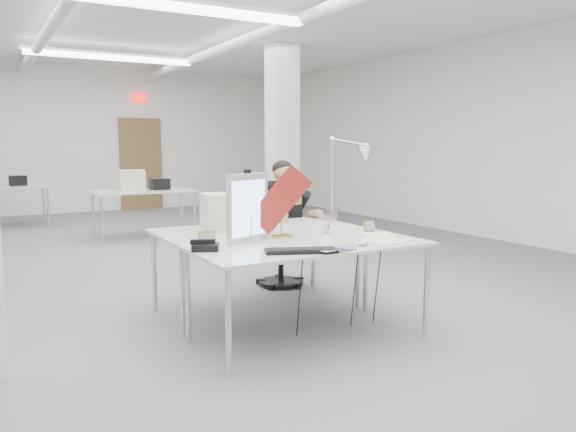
# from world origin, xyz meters

# --- Properties ---
(room_shell) EXTENTS (10.04, 14.04, 3.24)m
(room_shell) POSITION_xyz_m (0.04, 0.13, 1.69)
(room_shell) COLOR #5D5D60
(room_shell) RESTS_ON ground
(desk_main) EXTENTS (1.80, 0.90, 0.02)m
(desk_main) POSITION_xyz_m (0.00, -2.50, 0.74)
(desk_main) COLOR silver
(desk_main) RESTS_ON room_shell
(desk_second) EXTENTS (1.80, 0.90, 0.02)m
(desk_second) POSITION_xyz_m (0.00, -1.60, 0.74)
(desk_second) COLOR silver
(desk_second) RESTS_ON room_shell
(bg_desk_a) EXTENTS (1.60, 0.80, 0.02)m
(bg_desk_a) POSITION_xyz_m (0.20, 3.00, 0.74)
(bg_desk_a) COLOR silver
(bg_desk_a) RESTS_ON room_shell
(bg_desk_b) EXTENTS (1.60, 0.80, 0.02)m
(bg_desk_b) POSITION_xyz_m (-1.80, 5.20, 0.74)
(bg_desk_b) COLOR silver
(bg_desk_b) RESTS_ON room_shell
(office_chair) EXTENTS (0.69, 0.69, 1.16)m
(office_chair) POSITION_xyz_m (0.62, -0.91, 0.58)
(office_chair) COLOR black
(office_chair) RESTS_ON room_shell
(seated_person) EXTENTS (0.58, 0.66, 0.85)m
(seated_person) POSITION_xyz_m (0.62, -0.96, 0.90)
(seated_person) COLOR black
(seated_person) RESTS_ON office_chair
(monitor) EXTENTS (0.41, 0.21, 0.53)m
(monitor) POSITION_xyz_m (-0.38, -2.21, 1.02)
(monitor) COLOR silver
(monitor) RESTS_ON desk_main
(pennant) EXTENTS (0.47, 0.22, 0.55)m
(pennant) POSITION_xyz_m (-0.11, -2.24, 1.07)
(pennant) COLOR maroon
(pennant) RESTS_ON monitor
(keyboard) EXTENTS (0.53, 0.34, 0.02)m
(keyboard) POSITION_xyz_m (-0.24, -2.77, 0.77)
(keyboard) COLOR black
(keyboard) RESTS_ON desk_main
(laptop) EXTENTS (0.35, 0.26, 0.03)m
(laptop) POSITION_xyz_m (0.01, -2.91, 0.77)
(laptop) COLOR silver
(laptop) RESTS_ON desk_main
(mouse) EXTENTS (0.11, 0.08, 0.04)m
(mouse) POSITION_xyz_m (0.30, -2.78, 0.77)
(mouse) COLOR #B0AFB4
(mouse) RESTS_ON desk_main
(bankers_lamp) EXTENTS (0.32, 0.23, 0.34)m
(bankers_lamp) POSITION_xyz_m (-0.05, -2.15, 0.92)
(bankers_lamp) COLOR gold
(bankers_lamp) RESTS_ON desk_main
(desk_phone) EXTENTS (0.24, 0.23, 0.05)m
(desk_phone) POSITION_xyz_m (-0.79, -2.37, 0.78)
(desk_phone) COLOR black
(desk_phone) RESTS_ON desk_main
(picture_frame_left) EXTENTS (0.14, 0.03, 0.11)m
(picture_frame_left) POSITION_xyz_m (-0.70, -2.18, 0.81)
(picture_frame_left) COLOR #B8814F
(picture_frame_left) RESTS_ON desk_main
(picture_frame_right) EXTENTS (0.13, 0.05, 0.10)m
(picture_frame_right) POSITION_xyz_m (0.75, -2.26, 0.80)
(picture_frame_right) COLOR olive
(picture_frame_right) RESTS_ON desk_main
(desk_clock) EXTENTS (0.10, 0.06, 0.10)m
(desk_clock) POSITION_xyz_m (0.40, -2.14, 0.81)
(desk_clock) COLOR #BAB9BF
(desk_clock) RESTS_ON desk_main
(paper_stack_a) EXTENTS (0.37, 0.41, 0.01)m
(paper_stack_a) POSITION_xyz_m (0.58, -2.68, 0.76)
(paper_stack_a) COLOR silver
(paper_stack_a) RESTS_ON desk_main
(paper_stack_b) EXTENTS (0.30, 0.33, 0.01)m
(paper_stack_b) POSITION_xyz_m (0.67, -2.53, 0.76)
(paper_stack_b) COLOR #DEDC85
(paper_stack_b) RESTS_ON desk_main
(paper_stack_c) EXTENTS (0.27, 0.24, 0.01)m
(paper_stack_c) POSITION_xyz_m (0.73, -2.40, 0.76)
(paper_stack_c) COLOR silver
(paper_stack_c) RESTS_ON desk_main
(beige_monitor) EXTENTS (0.38, 0.36, 0.32)m
(beige_monitor) POSITION_xyz_m (-0.30, -1.53, 0.92)
(beige_monitor) COLOR beige
(beige_monitor) RESTS_ON desk_second
(architect_lamp) EXTENTS (0.54, 0.78, 0.95)m
(architect_lamp) POSITION_xyz_m (0.83, -1.80, 1.23)
(architect_lamp) COLOR silver
(architect_lamp) RESTS_ON desk_second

